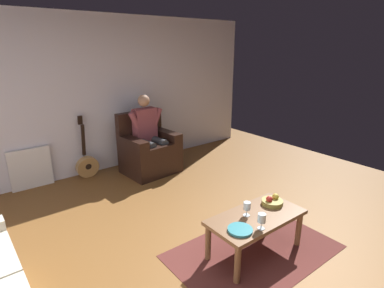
# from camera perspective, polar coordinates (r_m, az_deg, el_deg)

# --- Properties ---
(ground_plane) EXTENTS (7.35, 7.35, 0.00)m
(ground_plane) POSITION_cam_1_polar(r_m,az_deg,el_deg) (3.38, 7.31, -20.08)
(ground_plane) COLOR brown
(wall_back) EXTENTS (6.10, 0.06, 2.56)m
(wall_back) POSITION_cam_1_polar(r_m,az_deg,el_deg) (5.35, -16.52, 8.66)
(wall_back) COLOR silver
(wall_back) RESTS_ON ground
(rug) EXTENTS (1.74, 1.13, 0.01)m
(rug) POSITION_cam_1_polar(r_m,az_deg,el_deg) (3.48, 11.42, -18.93)
(rug) COLOR #5B2924
(rug) RESTS_ON ground
(armchair) EXTENTS (0.90, 0.77, 1.02)m
(armchair) POSITION_cam_1_polar(r_m,az_deg,el_deg) (5.25, -8.01, -1.39)
(armchair) COLOR black
(armchair) RESTS_ON ground
(person_seated) EXTENTS (0.65, 0.57, 1.31)m
(person_seated) POSITION_cam_1_polar(r_m,az_deg,el_deg) (5.12, -8.03, 2.26)
(person_seated) COLOR #8E4349
(person_seated) RESTS_ON ground
(coffee_table) EXTENTS (1.03, 0.52, 0.43)m
(coffee_table) POSITION_cam_1_polar(r_m,az_deg,el_deg) (3.28, 11.81, -13.87)
(coffee_table) COLOR brown
(coffee_table) RESTS_ON ground
(guitar) EXTENTS (0.36, 0.21, 1.02)m
(guitar) POSITION_cam_1_polar(r_m,az_deg,el_deg) (5.29, -18.92, -3.61)
(guitar) COLOR #AB8049
(guitar) RESTS_ON ground
(radiator) EXTENTS (0.59, 0.06, 0.62)m
(radiator) POSITION_cam_1_polar(r_m,az_deg,el_deg) (5.21, -27.80, -4.03)
(radiator) COLOR white
(radiator) RESTS_ON ground
(wine_glass_near) EXTENTS (0.08, 0.08, 0.16)m
(wine_glass_near) POSITION_cam_1_polar(r_m,az_deg,el_deg) (3.00, 12.84, -13.43)
(wine_glass_near) COLOR silver
(wine_glass_near) RESTS_ON coffee_table
(wine_glass_far) EXTENTS (0.07, 0.07, 0.15)m
(wine_glass_far) POSITION_cam_1_polar(r_m,az_deg,el_deg) (3.18, 10.18, -11.42)
(wine_glass_far) COLOR silver
(wine_glass_far) RESTS_ON coffee_table
(fruit_bowl) EXTENTS (0.23, 0.23, 0.11)m
(fruit_bowl) POSITION_cam_1_polar(r_m,az_deg,el_deg) (3.48, 14.71, -10.26)
(fruit_bowl) COLOR olive
(fruit_bowl) RESTS_ON coffee_table
(decorative_dish) EXTENTS (0.23, 0.23, 0.02)m
(decorative_dish) POSITION_cam_1_polar(r_m,az_deg,el_deg) (2.98, 8.94, -15.48)
(decorative_dish) COLOR teal
(decorative_dish) RESTS_ON coffee_table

